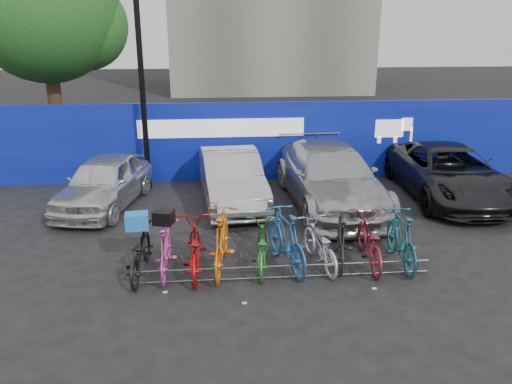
{
  "coord_description": "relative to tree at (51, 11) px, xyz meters",
  "views": [
    {
      "loc": [
        -1.26,
        -8.97,
        4.55
      ],
      "look_at": [
        -0.3,
        2.0,
        0.89
      ],
      "focal_mm": 35.0,
      "sensor_mm": 36.0,
      "label": 1
    }
  ],
  "objects": [
    {
      "name": "ground",
      "position": [
        6.77,
        -10.06,
        -5.07
      ],
      "size": [
        100.0,
        100.0,
        0.0
      ],
      "primitive_type": "plane",
      "color": "black",
      "rests_on": "ground"
    },
    {
      "name": "hoarding",
      "position": [
        6.78,
        -4.06,
        -3.86
      ],
      "size": [
        22.0,
        0.18,
        2.4
      ],
      "color": "#091489",
      "rests_on": "ground"
    },
    {
      "name": "tree",
      "position": [
        0.0,
        0.0,
        0.0
      ],
      "size": [
        5.4,
        5.2,
        7.8
      ],
      "color": "#382314",
      "rests_on": "ground"
    },
    {
      "name": "lamppost",
      "position": [
        3.57,
        -4.66,
        -1.8
      ],
      "size": [
        0.25,
        0.5,
        6.11
      ],
      "color": "black",
      "rests_on": "ground"
    },
    {
      "name": "bike_rack",
      "position": [
        6.77,
        -10.66,
        -4.91
      ],
      "size": [
        5.6,
        0.03,
        0.3
      ],
      "color": "#595B60",
      "rests_on": "ground"
    },
    {
      "name": "car_0",
      "position": [
        2.63,
        -6.22,
        -4.39
      ],
      "size": [
        2.39,
        4.21,
        1.35
      ],
      "primitive_type": "imported",
      "rotation": [
        0.0,
        0.0,
        -0.21
      ],
      "color": "silver",
      "rests_on": "ground"
    },
    {
      "name": "car_1",
      "position": [
        5.97,
        -6.24,
        -4.37
      ],
      "size": [
        1.85,
        4.38,
        1.41
      ],
      "primitive_type": "imported",
      "rotation": [
        0.0,
        0.0,
        0.09
      ],
      "color": "#9F9EA3",
      "rests_on": "ground"
    },
    {
      "name": "car_2",
      "position": [
        8.57,
        -6.57,
        -4.29
      ],
      "size": [
        2.46,
        5.5,
        1.57
      ],
      "primitive_type": "imported",
      "rotation": [
        0.0,
        0.0,
        0.05
      ],
      "color": "#A7A8AD",
      "rests_on": "ground"
    },
    {
      "name": "car_3",
      "position": [
        11.98,
        -6.28,
        -4.36
      ],
      "size": [
        2.64,
        5.24,
        1.42
      ],
      "primitive_type": "imported",
      "rotation": [
        0.0,
        0.0,
        -0.06
      ],
      "color": "black",
      "rests_on": "ground"
    },
    {
      "name": "bike_0",
      "position": [
        4.05,
        -10.21,
        -4.59
      ],
      "size": [
        0.72,
        1.84,
        0.95
      ],
      "primitive_type": "imported",
      "rotation": [
        0.0,
        0.0,
        3.09
      ],
      "color": "black",
      "rests_on": "ground"
    },
    {
      "name": "bike_1",
      "position": [
        4.55,
        -10.2,
        -4.55
      ],
      "size": [
        0.5,
        1.72,
        1.03
      ],
      "primitive_type": "imported",
      "rotation": [
        0.0,
        0.0,
        3.13
      ],
      "color": "#D0419C",
      "rests_on": "ground"
    },
    {
      "name": "bike_2",
      "position": [
        5.08,
        -10.2,
        -4.56
      ],
      "size": [
        0.72,
        1.94,
        1.01
      ],
      "primitive_type": "imported",
      "rotation": [
        0.0,
        0.0,
        3.17
      ],
      "color": "#BA090A",
      "rests_on": "ground"
    },
    {
      "name": "bike_3",
      "position": [
        5.63,
        -10.13,
        -4.46
      ],
      "size": [
        0.84,
        2.08,
        1.21
      ],
      "primitive_type": "imported",
      "rotation": [
        0.0,
        0.0,
        3.01
      ],
      "color": "orange",
      "rests_on": "ground"
    },
    {
      "name": "bike_4",
      "position": [
        6.39,
        -10.14,
        -4.62
      ],
      "size": [
        0.79,
        1.78,
        0.91
      ],
      "primitive_type": "imported",
      "rotation": [
        0.0,
        0.0,
        3.03
      ],
      "color": "#237F26",
      "rests_on": "ground"
    },
    {
      "name": "bike_5",
      "position": [
        6.89,
        -10.12,
        -4.47
      ],
      "size": [
        0.99,
        2.06,
        1.19
      ],
      "primitive_type": "imported",
      "rotation": [
        0.0,
        0.0,
        3.37
      ],
      "color": "#20599F",
      "rests_on": "ground"
    },
    {
      "name": "bike_6",
      "position": [
        7.55,
        -10.14,
        -4.62
      ],
      "size": [
        0.88,
        1.79,
        0.9
      ],
      "primitive_type": "imported",
      "rotation": [
        0.0,
        0.0,
        3.31
      ],
      "color": "#B1B4B9",
      "rests_on": "ground"
    },
    {
      "name": "bike_7",
      "position": [
        8.0,
        -10.06,
        -4.55
      ],
      "size": [
        0.82,
        1.78,
        1.03
      ],
      "primitive_type": "imported",
      "rotation": [
        0.0,
        0.0,
        2.94
      ],
      "color": "black",
      "rests_on": "ground"
    },
    {
      "name": "bike_8",
      "position": [
        8.55,
        -10.16,
        -4.57
      ],
      "size": [
        0.78,
        1.94,
        1.0
      ],
      "primitive_type": "imported",
      "rotation": [
        0.0,
        0.0,
        3.08
      ],
      "color": "maroon",
      "rests_on": "ground"
    },
    {
      "name": "bike_9",
      "position": [
        9.18,
        -10.23,
        -4.51
      ],
      "size": [
        0.63,
        1.89,
        1.12
      ],
      "primitive_type": "imported",
      "rotation": [
        0.0,
        0.0,
        3.09
      ],
      "color": "#175765",
      "rests_on": "ground"
    },
    {
      "name": "cargo_crate",
      "position": [
        4.05,
        -10.21,
        -3.97
      ],
      "size": [
        0.46,
        0.36,
        0.3
      ],
      "primitive_type": "cube",
      "rotation": [
        0.0,
        0.0,
        0.1
      ],
      "color": "blue",
      "rests_on": "bike_0"
    },
    {
      "name": "cargo_topcase",
      "position": [
        4.55,
        -10.2,
        -3.91
      ],
      "size": [
        0.42,
        0.4,
        0.26
      ],
      "primitive_type": "cube",
      "rotation": [
        0.0,
        0.0,
        -0.28
      ],
      "color": "black",
      "rests_on": "bike_1"
    }
  ]
}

